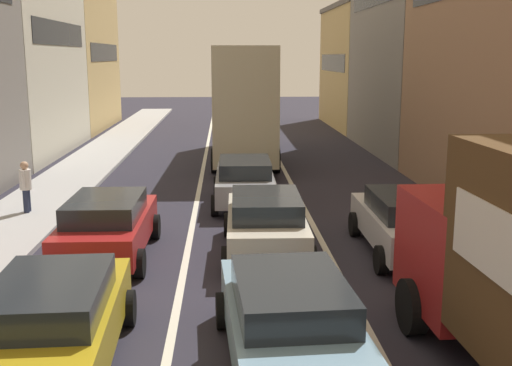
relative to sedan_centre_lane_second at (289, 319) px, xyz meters
The scene contains 12 objects.
sidewalk_left 15.87m from the sedan_centre_lane_second, 115.72° to the left, with size 2.60×64.00×0.14m, color #ADADAD.
lane_stripe_left 14.43m from the sedan_centre_lane_second, 97.50° to the left, with size 0.16×60.00×0.01m, color silver.
lane_stripe_right 14.38m from the sedan_centre_lane_second, 83.92° to the left, with size 0.16×60.00×0.01m, color silver.
building_row_right 18.72m from the sedan_centre_lane_second, 57.24° to the left, with size 7.20×43.90×14.04m.
sedan_centre_lane_second is the anchor object (origin of this frame).
wagon_left_lane_second 3.53m from the sedan_centre_lane_second, behind, with size 2.20×4.37×1.49m.
hatchback_centre_lane_third 5.55m from the sedan_centre_lane_second, 89.81° to the left, with size 2.13×4.33×1.49m.
sedan_left_lane_third 6.62m from the sedan_centre_lane_second, 124.08° to the left, with size 2.09×4.31×1.49m.
coupe_centre_lane_fourth 10.66m from the sedan_centre_lane_second, 91.73° to the left, with size 2.10×4.32×1.49m.
sedan_right_lane_behind_truck 6.40m from the sedan_centre_lane_second, 58.20° to the left, with size 2.09×4.31×1.49m.
bus_mid_queue_primary 19.46m from the sedan_centre_lane_second, 90.09° to the left, with size 2.99×10.56×5.06m.
pedestrian_near_kerb 11.67m from the sedan_centre_lane_second, 125.77° to the left, with size 0.34×0.54×1.66m.
Camera 1 is at (-0.75, -2.98, 4.68)m, focal length 43.47 mm.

